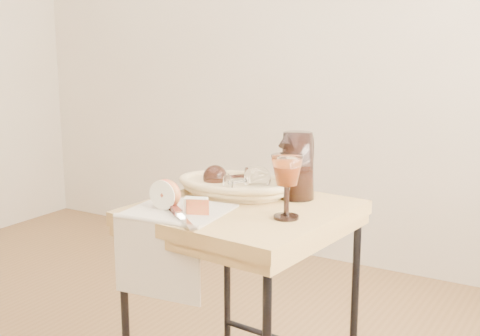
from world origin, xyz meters
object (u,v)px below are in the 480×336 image
Objects in this scene: bread_basket at (235,187)px; apple_half at (167,194)px; goblet_lying_a at (229,177)px; wine_goblet at (287,187)px; tea_towel at (179,211)px; table_knife at (181,216)px; goblet_lying_b at (245,181)px; side_table at (243,319)px; pitcher at (297,166)px.

bread_basket is 0.27m from apple_half.
wine_goblet is (0.29, -0.17, 0.04)m from goblet_lying_a.
table_knife is at bearing -55.37° from tea_towel.
goblet_lying_b is (0.09, 0.23, 0.05)m from tea_towel.
side_table is 2.66× the size of tea_towel.
side_table is at bearing 111.45° from table_knife.
tea_towel is at bearing -162.17° from wine_goblet.
side_table is at bearing -50.89° from bread_basket.
pitcher is at bearing 47.90° from apple_half.
goblet_lying_a is (0.01, 0.27, 0.05)m from tea_towel.
goblet_lying_b is 0.31m from table_knife.
side_table is 2.92× the size of pitcher.
goblet_lying_a is at bearing 149.68° from wine_goblet.
tea_towel is 0.06m from apple_half.
goblet_lying_a is 0.09m from goblet_lying_b.
table_knife is (-0.02, -0.30, -0.04)m from goblet_lying_b.
table_knife is (-0.07, -0.22, 0.38)m from side_table.
bread_basket is (0.04, 0.25, 0.02)m from tea_towel.
side_table is 0.42m from tea_towel.
pitcher is at bearing 47.96° from tea_towel.
bread_basket is at bearing -180.00° from pitcher.
apple_half reaches higher than tea_towel.
goblet_lying_b is at bearing 124.47° from table_knife.
wine_goblet is 0.36m from apple_half.
table_knife is at bearing -36.02° from apple_half.
goblet_lying_b is 1.51× the size of apple_half.
wine_goblet reaches higher than tea_towel.
pitcher is 1.14× the size of table_knife.
apple_half reaches higher than side_table.
goblet_lying_a is at bearing 82.85° from tea_towel.
tea_towel is at bearing -131.64° from side_table.
table_knife is (-0.17, -0.38, -0.09)m from pitcher.
tea_towel is at bearing 169.75° from table_knife.
goblet_lying_a is (-0.13, 0.12, 0.41)m from side_table.
table_knife is at bearing 56.12° from goblet_lying_a.
wine_goblet is 1.95× the size of apple_half.
goblet_lying_a is at bearing 136.12° from side_table.
bread_basket is 0.33m from table_knife.
bread_basket reaches higher than table_knife.
side_table is at bearing -122.37° from goblet_lying_b.
apple_half is (-0.17, -0.15, 0.41)m from side_table.
pitcher is at bearing 105.72° from table_knife.
bread_basket is 0.31m from wine_goblet.
goblet_lying_a is 0.71× the size of wine_goblet.
goblet_lying_a is 0.35m from table_knife.
table_knife is at bearing -130.58° from pitcher.
pitcher reaches higher than bread_basket.
pitcher is (0.19, 0.06, 0.08)m from bread_basket.
apple_half is (-0.13, -0.24, -0.01)m from goblet_lying_b.
tea_towel is 0.09m from table_knife.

